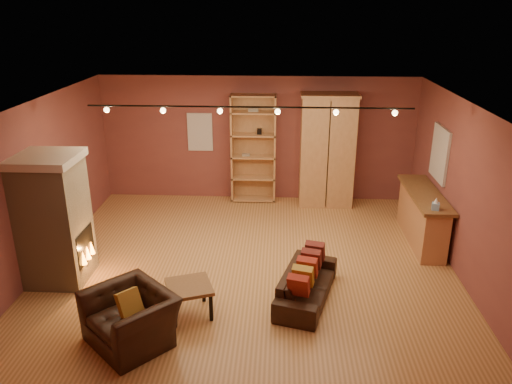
# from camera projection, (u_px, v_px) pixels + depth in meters

# --- Properties ---
(floor) EXTENTS (7.00, 7.00, 0.00)m
(floor) POSITION_uv_depth(u_px,v_px,m) (249.00, 265.00, 8.68)
(floor) COLOR #9F6A38
(floor) RESTS_ON ground
(ceiling) EXTENTS (7.00, 7.00, 0.00)m
(ceiling) POSITION_uv_depth(u_px,v_px,m) (248.00, 104.00, 7.69)
(ceiling) COLOR brown
(ceiling) RESTS_ON back_wall
(back_wall) EXTENTS (7.00, 0.02, 2.80)m
(back_wall) POSITION_uv_depth(u_px,v_px,m) (258.00, 139.00, 11.22)
(back_wall) COLOR brown
(back_wall) RESTS_ON floor
(left_wall) EXTENTS (0.02, 6.50, 2.80)m
(left_wall) POSITION_uv_depth(u_px,v_px,m) (40.00, 186.00, 8.35)
(left_wall) COLOR brown
(left_wall) RESTS_ON floor
(right_wall) EXTENTS (0.02, 6.50, 2.80)m
(right_wall) POSITION_uv_depth(u_px,v_px,m) (465.00, 193.00, 8.02)
(right_wall) COLOR brown
(right_wall) RESTS_ON floor
(fireplace) EXTENTS (1.01, 0.98, 2.12)m
(fireplace) POSITION_uv_depth(u_px,v_px,m) (54.00, 219.00, 7.89)
(fireplace) COLOR tan
(fireplace) RESTS_ON floor
(back_window) EXTENTS (0.56, 0.04, 0.86)m
(back_window) POSITION_uv_depth(u_px,v_px,m) (200.00, 132.00, 11.21)
(back_window) COLOR silver
(back_window) RESTS_ON back_wall
(bookcase) EXTENTS (0.99, 0.39, 2.43)m
(bookcase) POSITION_uv_depth(u_px,v_px,m) (254.00, 148.00, 11.16)
(bookcase) COLOR tan
(bookcase) RESTS_ON floor
(armoire) EXTENTS (1.22, 0.69, 2.49)m
(armoire) POSITION_uv_depth(u_px,v_px,m) (327.00, 150.00, 10.90)
(armoire) COLOR tan
(armoire) RESTS_ON floor
(bar_counter) EXTENTS (0.56, 2.07, 0.99)m
(bar_counter) POSITION_uv_depth(u_px,v_px,m) (422.00, 217.00, 9.37)
(bar_counter) COLOR tan
(bar_counter) RESTS_ON floor
(tissue_box) EXTENTS (0.15, 0.15, 0.22)m
(tissue_box) POSITION_uv_depth(u_px,v_px,m) (436.00, 205.00, 8.41)
(tissue_box) COLOR #81AACF
(tissue_box) RESTS_ON bar_counter
(right_window) EXTENTS (0.05, 0.90, 1.00)m
(right_window) POSITION_uv_depth(u_px,v_px,m) (440.00, 154.00, 9.24)
(right_window) COLOR silver
(right_window) RESTS_ON right_wall
(loveseat) EXTENTS (0.91, 1.73, 0.72)m
(loveseat) POSITION_uv_depth(u_px,v_px,m) (307.00, 278.00, 7.58)
(loveseat) COLOR black
(loveseat) RESTS_ON floor
(armchair) EXTENTS (1.29, 1.28, 0.96)m
(armchair) POSITION_uv_depth(u_px,v_px,m) (130.00, 310.00, 6.55)
(armchair) COLOR black
(armchair) RESTS_ON floor
(coffee_table) EXTENTS (0.80, 0.80, 0.47)m
(coffee_table) POSITION_uv_depth(u_px,v_px,m) (189.00, 289.00, 7.17)
(coffee_table) COLOR brown
(coffee_table) RESTS_ON floor
(track_rail) EXTENTS (5.20, 0.09, 0.13)m
(track_rail) POSITION_uv_depth(u_px,v_px,m) (249.00, 109.00, 7.91)
(track_rail) COLOR black
(track_rail) RESTS_ON ceiling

